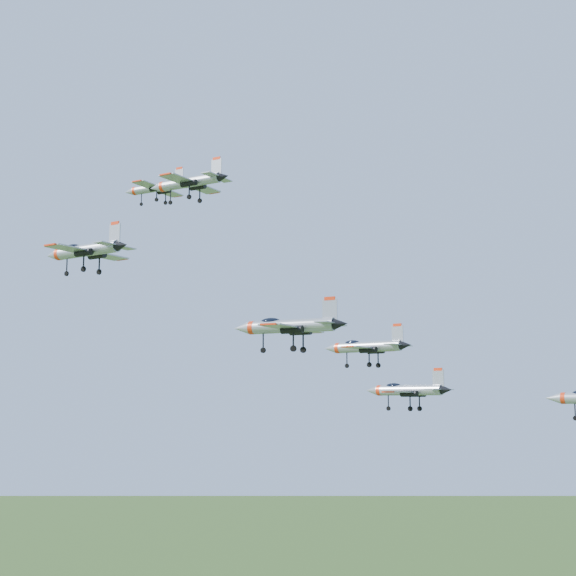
% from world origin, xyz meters
% --- Properties ---
extents(jet_lead, '(12.90, 10.58, 3.46)m').
position_xyz_m(jet_lead, '(-21.25, 13.37, 152.13)').
color(jet_lead, '#9AA0A6').
extents(jet_left_high, '(13.30, 10.95, 3.56)m').
position_xyz_m(jet_left_high, '(-5.40, -0.00, 147.65)').
color(jet_left_high, '#9AA0A6').
extents(jet_right_high, '(13.67, 11.34, 3.65)m').
position_xyz_m(jet_right_high, '(-8.58, -16.21, 135.76)').
color(jet_right_high, '#9AA0A6').
extents(jet_left_low, '(13.18, 10.98, 3.52)m').
position_xyz_m(jet_left_low, '(16.24, 10.37, 125.09)').
color(jet_left_low, '#9AA0A6').
extents(jet_right_low, '(12.97, 10.68, 3.47)m').
position_xyz_m(jet_right_low, '(18.45, -15.44, 125.62)').
color(jet_right_low, '#9AA0A6').
extents(jet_trail, '(11.32, 9.52, 3.04)m').
position_xyz_m(jet_trail, '(25.45, 0.28, 119.26)').
color(jet_trail, '#9AA0A6').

